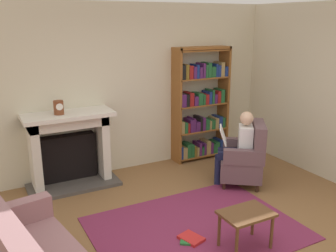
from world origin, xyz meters
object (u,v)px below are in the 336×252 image
mantel_clock (59,108)px  bookshelf (200,105)px  seated_reader (238,145)px  fireplace (69,147)px  armchair_reading (245,158)px  side_table (246,218)px

mantel_clock → bookshelf: (2.47, 0.14, -0.26)m
mantel_clock → seated_reader: size_ratio=0.17×
mantel_clock → fireplace: bearing=37.5°
armchair_reading → side_table: armchair_reading is taller
fireplace → side_table: 2.88m
bookshelf → side_table: (-1.08, -2.62, -0.61)m
fireplace → seated_reader: size_ratio=1.16×
side_table → bookshelf: bearing=67.6°
seated_reader → bookshelf: bearing=-149.0°
fireplace → armchair_reading: size_ratio=1.37×
bookshelf → side_table: bookshelf is taller
armchair_reading → mantel_clock: bearing=-79.3°
fireplace → side_table: bearing=-63.9°
fireplace → bookshelf: 2.37m
fireplace → mantel_clock: 0.66m
mantel_clock → side_table: (1.39, -2.48, -0.87)m
mantel_clock → side_table: 2.97m
fireplace → side_table: (1.26, -2.58, -0.23)m
mantel_clock → bookshelf: 2.49m
armchair_reading → seated_reader: 0.23m
bookshelf → armchair_reading: bookshelf is taller
fireplace → mantel_clock: size_ratio=6.71×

